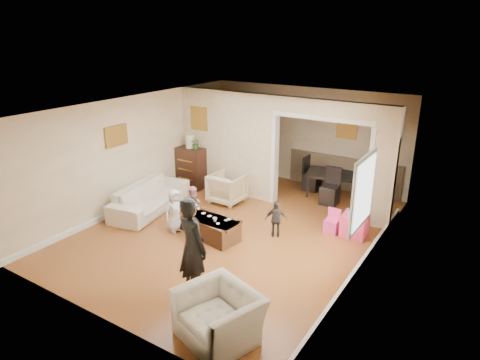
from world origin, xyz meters
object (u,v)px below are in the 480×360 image
Objects in this scene: dining_table at (339,185)px; child_toddler at (276,219)px; sofa at (150,197)px; child_kneel_a at (175,211)px; table_lamp at (190,141)px; coffee_cup at (215,220)px; armchair_front at (219,316)px; dresser at (191,167)px; child_kneel_b at (194,206)px; adult_person at (192,248)px; armchair_back at (227,188)px; cyan_cup at (350,213)px; play_table at (355,225)px; coffee_table at (213,229)px.

dining_table is 2.13× the size of child_toddler.
sofa is 1.34× the size of dining_table.
child_kneel_a reaches higher than sofa.
table_lamp is 3.27m from coffee_cup.
armchair_front is at bearing -100.19° from dining_table.
dresser is 2.37m from child_kneel_b.
coffee_cup is (2.16, -0.42, 0.13)m from sofa.
child_kneel_a is at bearing -134.86° from dining_table.
adult_person is (-0.92, 0.60, 0.49)m from armchair_front.
armchair_back is 8.72× the size of coffee_cup.
armchair_front is 6.06m from table_lamp.
cyan_cup is at bearing 36.87° from coffee_cup.
child_kneel_b is at bearing -156.54° from play_table.
dresser reaches higher than dining_table.
play_table is at bearing -40.95° from child_kneel_a.
play_table is 0.64× the size of child_toddler.
play_table is 3.37m from child_kneel_b.
dining_table is 2.88m from child_toddler.
coffee_cup is at bearing 145.13° from armchair_front.
sofa is 6.13× the size of table_lamp.
coffee_table is 2.80m from cyan_cup.
sofa is 4.51m from cyan_cup.
child_kneel_a is at bearing -150.98° from cyan_cup.
dresser is 3.08m from coffee_table.
child_toddler is (1.05, 0.75, 0.18)m from coffee_table.
armchair_back is 0.72× the size of coffee_table.
coffee_cup is (-1.70, 2.28, 0.11)m from armchair_front.
armchair_back is 1.94m from coffee_table.
child_kneel_a is (1.38, -2.25, -0.08)m from dresser.
armchair_back is 2.19× the size of table_lamp.
coffee_cup is 2.73m from cyan_cup.
cyan_cup is (4.34, 1.22, 0.19)m from sofa.
table_lamp is at bearing 150.64° from armchair_front.
adult_person is at bearing -151.84° from child_kneel_b.
sofa is 2.40× the size of child_kneel_a.
cyan_cup is at bearing -76.53° from child_kneel_b.
cyan_cup is at bearing 34.82° from coffee_table.
armchair_back is 0.86× the size of child_kneel_a.
armchair_front reaches higher than coffee_table.
child_toddler reaches higher than sofa.
cyan_cup is at bearing -96.34° from adult_person.
coffee_table is 0.66× the size of adult_person.
table_lamp is 0.22× the size of dining_table.
table_lamp is (-1.40, 0.35, 0.90)m from armchair_back.
cyan_cup is 3.61m from adult_person.
coffee_cup is 1.24m from child_toddler.
sofa reaches higher than cyan_cup.
armchair_front is 1.38× the size of child_toddler.
child_toddler is (0.16, 2.48, -0.45)m from adult_person.
play_table is (0.58, 3.97, -0.11)m from armchair_front.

